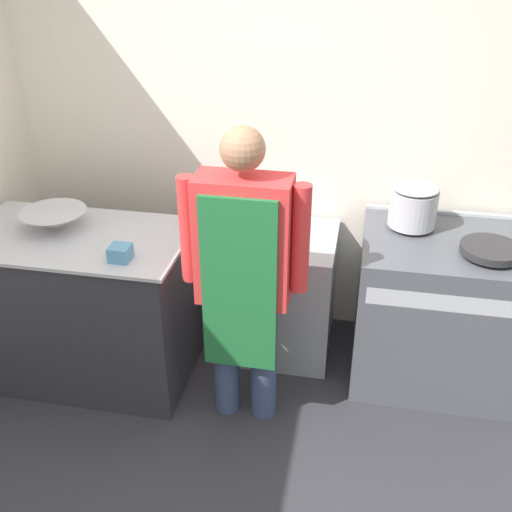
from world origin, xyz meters
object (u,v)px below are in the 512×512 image
object	(u,v)px
fridge_unit	(286,293)
person_cook	(244,268)
stove	(438,309)
mixing_bowl	(54,220)
stock_pot	(413,204)
saute_pan	(491,250)
plastic_tub	(120,253)

from	to	relation	value
fridge_unit	person_cook	world-z (taller)	person_cook
stove	person_cook	bearing A→B (deg)	-151.71
mixing_bowl	stock_pot	xyz separation A→B (m)	(1.97, 0.46, 0.06)
saute_pan	fridge_unit	bearing A→B (deg)	168.46
person_cook	saute_pan	size ratio (longest dim) A/B	5.22
stove	mixing_bowl	distance (m)	2.27
fridge_unit	plastic_tub	world-z (taller)	plastic_tub
fridge_unit	mixing_bowl	size ratio (longest dim) A/B	2.15
stove	mixing_bowl	xyz separation A→B (m)	(-2.18, -0.33, 0.54)
plastic_tub	stock_pot	world-z (taller)	stock_pot
mixing_bowl	plastic_tub	bearing A→B (deg)	-28.11
stove	saute_pan	xyz separation A→B (m)	(0.19, -0.13, 0.49)
mixing_bowl	plastic_tub	xyz separation A→B (m)	(0.50, -0.26, -0.02)
plastic_tub	stock_pot	size ratio (longest dim) A/B	0.39
person_cook	mixing_bowl	distance (m)	1.16
stove	plastic_tub	world-z (taller)	plastic_tub
plastic_tub	fridge_unit	bearing A→B (deg)	41.75
stove	fridge_unit	bearing A→B (deg)	174.19
person_cook	stock_pot	size ratio (longest dim) A/B	6.19
stock_pot	saute_pan	world-z (taller)	stock_pot
saute_pan	stove	bearing A→B (deg)	144.92
fridge_unit	plastic_tub	xyz separation A→B (m)	(-0.77, -0.68, 0.58)
fridge_unit	stock_pot	distance (m)	0.96
fridge_unit	person_cook	size ratio (longest dim) A/B	0.48
mixing_bowl	stock_pot	world-z (taller)	stock_pot
stove	saute_pan	size ratio (longest dim) A/B	2.96
mixing_bowl	stock_pot	bearing A→B (deg)	13.17
stove	stock_pot	bearing A→B (deg)	147.59
stove	plastic_tub	distance (m)	1.86
person_cook	plastic_tub	size ratio (longest dim) A/B	15.73
fridge_unit	saute_pan	xyz separation A→B (m)	(1.10, -0.23, 0.55)
fridge_unit	mixing_bowl	world-z (taller)	mixing_bowl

